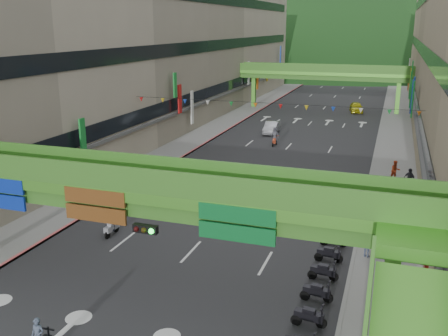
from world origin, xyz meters
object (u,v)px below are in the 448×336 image
object	(u,v)px
scooter_rider_mid	(260,194)
car_silver	(272,128)
overpass_near	(150,208)
car_yellow	(356,107)
pedestrian_red	(395,172)

from	to	relation	value
scooter_rider_mid	car_silver	bearing A→B (deg)	101.70
overpass_near	car_yellow	size ratio (longest dim) A/B	6.32
overpass_near	pedestrian_red	distance (m)	27.13
car_yellow	pedestrian_red	bearing A→B (deg)	-90.09
car_yellow	car_silver	bearing A→B (deg)	-123.58
scooter_rider_mid	car_yellow	distance (m)	45.01
car_silver	car_yellow	xyz separation A→B (m)	(8.56, 19.34, 0.04)
scooter_rider_mid	car_silver	xyz separation A→B (m)	(-5.29, 25.55, -0.28)
overpass_near	scooter_rider_mid	bearing A→B (deg)	86.45
overpass_near	car_silver	world-z (taller)	overpass_near
scooter_rider_mid	pedestrian_red	size ratio (longest dim) A/B	1.13
car_silver	pedestrian_red	distance (m)	21.54
scooter_rider_mid	pedestrian_red	distance (m)	13.37
scooter_rider_mid	car_silver	size ratio (longest dim) A/B	0.45
pedestrian_red	car_yellow	bearing A→B (deg)	74.30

